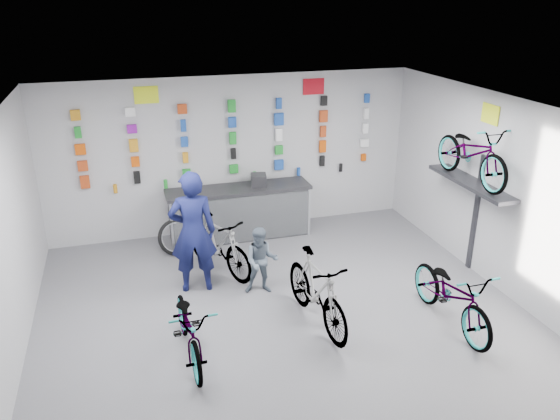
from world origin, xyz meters
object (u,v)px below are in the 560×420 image
object	(u,v)px
customer	(261,261)
bike_service	(219,244)
clerk	(193,232)
bike_right	(452,294)
counter	(239,213)
bike_center	(317,291)
bike_left	(189,327)

from	to	relation	value
customer	bike_service	bearing A→B (deg)	134.95
bike_service	clerk	distance (m)	0.80
bike_right	customer	bearing A→B (deg)	144.37
counter	bike_service	world-z (taller)	bike_service
bike_center	bike_left	bearing A→B (deg)	-179.21
customer	bike_right	bearing A→B (deg)	-21.07
bike_left	customer	bearing A→B (deg)	43.59
bike_center	bike_right	bearing A→B (deg)	-23.69
bike_center	bike_service	world-z (taller)	bike_center
clerk	customer	world-z (taller)	clerk
bike_left	bike_right	size ratio (longest dim) A/B	0.90
counter	bike_service	bearing A→B (deg)	-116.54
bike_service	clerk	size ratio (longest dim) A/B	0.86
bike_left	bike_right	world-z (taller)	bike_right
bike_center	customer	size ratio (longest dim) A/B	1.64
bike_left	counter	bearing A→B (deg)	65.67
counter	bike_service	xyz separation A→B (m)	(-0.64, -1.28, 0.02)
counter	bike_center	bearing A→B (deg)	-83.07
counter	bike_left	distance (m)	3.72
bike_right	clerk	size ratio (longest dim) A/B	0.94
bike_service	customer	world-z (taller)	customer
bike_left	bike_center	xyz separation A→B (m)	(1.81, 0.24, 0.10)
bike_left	bike_service	bearing A→B (deg)	68.16
bike_center	customer	bearing A→B (deg)	108.81
bike_right	customer	size ratio (longest dim) A/B	1.70
bike_center	bike_right	size ratio (longest dim) A/B	0.96
bike_service	customer	xyz separation A→B (m)	(0.51, -0.84, 0.03)
customer	clerk	bearing A→B (deg)	171.63
clerk	bike_right	bearing A→B (deg)	153.77
bike_center	counter	bearing A→B (deg)	90.09
counter	clerk	xyz separation A→B (m)	(-1.10, -1.72, 0.50)
counter	customer	size ratio (longest dim) A/B	2.49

